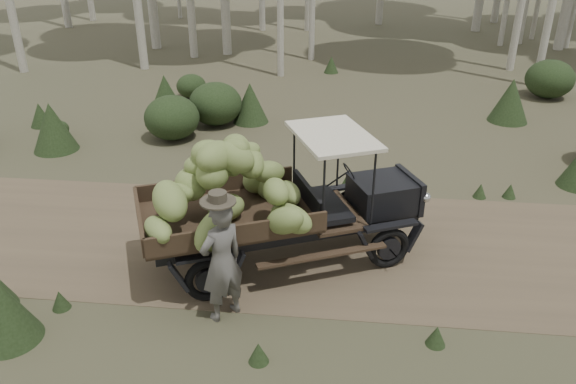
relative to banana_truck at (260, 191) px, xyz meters
name	(u,v)px	position (x,y,z in m)	size (l,w,h in m)	color
ground	(382,248)	(2.01, 0.70, -1.34)	(120.00, 120.00, 0.00)	#473D2B
dirt_track	(382,248)	(2.01, 0.70, -1.33)	(70.00, 4.00, 0.01)	brown
banana_truck	(260,191)	(0.00, 0.00, 0.00)	(4.79, 3.31, 2.32)	black
farmer	(222,260)	(-0.32, -1.36, -0.40)	(0.77, 0.78, 1.97)	#4F4D49
undergrowth	(350,181)	(1.40, 2.19, -0.79)	(21.74, 23.55, 1.35)	#233319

